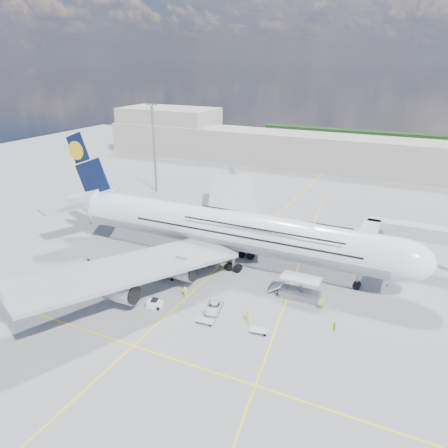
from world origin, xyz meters
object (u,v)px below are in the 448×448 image
at_px(dolly_back, 95,259).
at_px(cone_nose, 387,285).
at_px(jet_bridge, 398,235).
at_px(cone_wing_right_outer, 48,308).
at_px(crew_loader, 334,327).
at_px(cone_wing_right_inner, 180,281).
at_px(cone_wing_left_inner, 234,244).
at_px(crew_van, 248,316).
at_px(cone_wing_left_outer, 235,227).
at_px(crew_tug, 185,292).
at_px(cargo_loader, 299,290).
at_px(catering_truck_outer, 234,202).
at_px(dolly_row_b, 126,262).
at_px(service_van, 214,307).
at_px(crew_wing, 83,283).
at_px(light_mast, 154,147).
at_px(dolly_nose_near, 205,321).
at_px(dolly_row_a, 102,261).
at_px(cone_tail, 91,223).
at_px(airliner, 228,229).
at_px(dolly_row_c, 167,272).
at_px(crew_nose, 323,304).
at_px(catering_truck_inner, 236,215).
at_px(dolly_nose_far, 259,331).
at_px(baggage_tug, 155,304).

distance_m(dolly_back, cone_nose, 54.98).
bearing_deg(jet_bridge, cone_wing_right_outer, -140.59).
relative_size(crew_loader, cone_wing_right_outer, 3.21).
bearing_deg(cone_wing_right_inner, dolly_back, 179.23).
relative_size(crew_loader, cone_wing_left_inner, 2.68).
xyz_separation_m(crew_van, cone_wing_left_outer, (-17.86, 34.45, -0.64)).
distance_m(crew_loader, cone_wing_left_inner, 34.56).
bearing_deg(crew_tug, cargo_loader, 27.07).
bearing_deg(catering_truck_outer, dolly_row_b, -108.31).
bearing_deg(service_van, crew_loader, -4.85).
bearing_deg(dolly_row_b, crew_wing, -99.31).
height_order(light_mast, dolly_nose_near, light_mast).
bearing_deg(jet_bridge, cone_nose, -90.58).
relative_size(catering_truck_outer, cone_wing_left_inner, 11.88).
height_order(dolly_row_a, cone_tail, cone_tail).
distance_m(cone_nose, cone_wing_right_outer, 57.11).
bearing_deg(cone_wing_left_inner, airliner, -74.91).
distance_m(catering_truck_outer, cone_wing_right_outer, 58.76).
distance_m(jet_bridge, crew_tug, 40.39).
distance_m(dolly_row_c, cone_nose, 39.05).
xyz_separation_m(dolly_row_a, crew_nose, (42.91, 1.86, 0.61)).
relative_size(service_van, cone_wing_right_inner, 8.34).
distance_m(jet_bridge, crew_loader, 26.72).
height_order(airliner, dolly_row_a, airliner).
relative_size(dolly_row_a, cone_nose, 6.94).
bearing_deg(dolly_row_b, cone_wing_left_inner, 43.48).
distance_m(dolly_row_b, cone_wing_left_outer, 28.76).
xyz_separation_m(catering_truck_inner, crew_nose, (28.37, -29.40, -1.04)).
relative_size(catering_truck_outer, cone_wing_left_outer, 14.22).
bearing_deg(catering_truck_inner, cone_wing_right_inner, -66.33).
bearing_deg(cone_tail, dolly_nose_near, -29.36).
relative_size(crew_nose, cone_nose, 4.08).
relative_size(dolly_back, dolly_nose_far, 1.15).
relative_size(dolly_row_b, crew_wing, 1.47).
height_order(dolly_nose_far, service_van, service_van).
relative_size(cargo_loader, dolly_nose_far, 2.98).
bearing_deg(crew_loader, catering_truck_inner, 160.71).
relative_size(airliner, catering_truck_outer, 11.00).
relative_size(baggage_tug, catering_truck_inner, 0.35).
bearing_deg(crew_wing, baggage_tug, -102.29).
bearing_deg(baggage_tug, crew_loader, -1.65).
distance_m(dolly_row_b, dolly_back, 6.51).
height_order(jet_bridge, cargo_loader, jet_bridge).
height_order(crew_loader, cone_wing_left_outer, crew_loader).
bearing_deg(cone_wing_right_outer, catering_truck_inner, 77.39).
bearing_deg(dolly_nose_far, catering_truck_inner, 109.02).
bearing_deg(crew_tug, airliner, 89.37).
bearing_deg(dolly_nose_near, dolly_row_c, 139.29).
xyz_separation_m(catering_truck_inner, crew_tug, (6.68, -35.48, -1.12)).
distance_m(dolly_nose_far, cone_wing_left_inner, 31.99).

